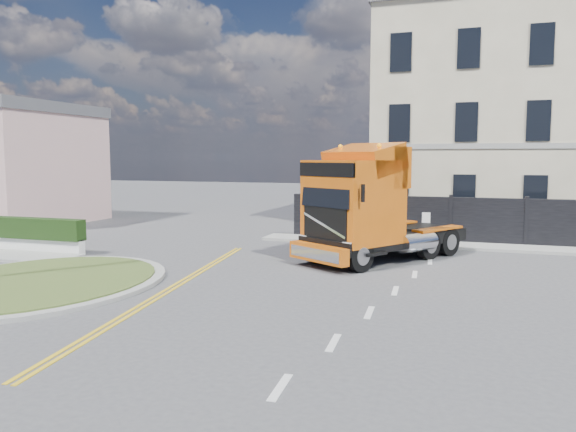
% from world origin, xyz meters
% --- Properties ---
extents(ground, '(120.00, 120.00, 0.00)m').
position_xyz_m(ground, '(0.00, 0.00, 0.00)').
color(ground, '#424244').
rests_on(ground, ground).
extents(traffic_island, '(6.80, 6.80, 0.17)m').
position_xyz_m(traffic_island, '(-7.00, -3.00, 0.08)').
color(traffic_island, gray).
rests_on(traffic_island, ground).
extents(seaside_bldg_pink, '(8.00, 8.00, 6.00)m').
position_xyz_m(seaside_bldg_pink, '(-20.00, 9.00, 3.00)').
color(seaside_bldg_pink, '#CA9F9E').
rests_on(seaside_bldg_pink, ground).
extents(hoarding_fence, '(18.80, 0.25, 2.00)m').
position_xyz_m(hoarding_fence, '(6.55, 9.00, 1.00)').
color(hoarding_fence, black).
rests_on(hoarding_fence, ground).
extents(georgian_building, '(12.30, 10.30, 12.80)m').
position_xyz_m(georgian_building, '(6.00, 16.50, 5.77)').
color(georgian_building, beige).
rests_on(georgian_building, ground).
extents(pavement_far, '(20.00, 1.60, 0.12)m').
position_xyz_m(pavement_far, '(6.00, 8.10, 0.06)').
color(pavement_far, gray).
rests_on(pavement_far, ground).
extents(truck, '(5.72, 7.06, 4.05)m').
position_xyz_m(truck, '(1.34, 3.66, 1.81)').
color(truck, black).
rests_on(truck, ground).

